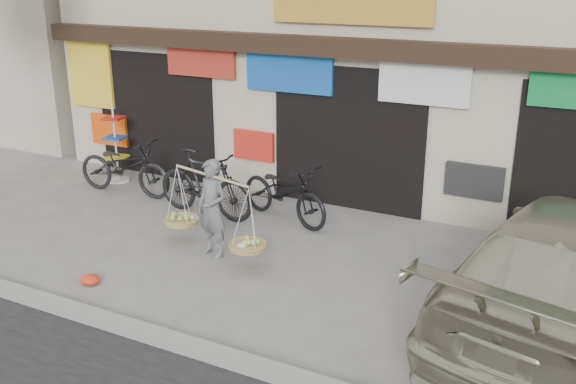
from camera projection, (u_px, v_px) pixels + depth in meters
The scene contains 9 objects.
ground at pixel (256, 280), 9.53m from camera, with size 70.00×70.00×0.00m, color gray.
kerb at pixel (175, 342), 7.83m from camera, with size 70.00×0.25×0.12m, color gray.
shophouse_block at pixel (402, 14), 13.79m from camera, with size 14.00×6.32×7.00m.
street_vendor at pixel (212, 212), 10.12m from camera, with size 2.07×0.95×1.59m.
bike_0 at pixel (124, 167), 13.01m from camera, with size 0.76×2.19×1.15m, color black.
bike_1 at pixel (205, 184), 11.81m from camera, with size 0.59×2.09×1.26m, color black.
bike_2 at pixel (284, 192), 11.62m from camera, with size 0.72×2.07×1.09m, color black.
display_rack at pixel (116, 150), 13.75m from camera, with size 0.49×0.49×1.72m.
red_bag at pixel (90, 279), 9.38m from camera, with size 0.31×0.25×0.14m, color #F83517.
Camera 1 is at (4.34, -7.41, 4.36)m, focal length 40.00 mm.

